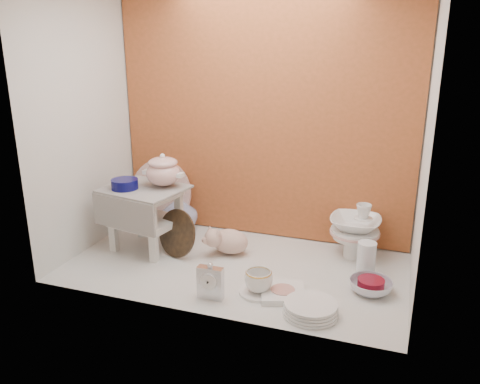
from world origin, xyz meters
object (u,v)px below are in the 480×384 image
object	(u,v)px
mantel_clock	(210,281)
porcelain_tower	(355,230)
soup_tureen	(163,170)
step_stool	(146,219)
crystal_bowl	(371,287)
dinner_plate_stack	(311,308)
blue_white_vase	(179,212)
gold_rim_teacup	(259,281)
plush_pig	(230,241)
floral_platter	(160,193)

from	to	relation	value
mantel_clock	porcelain_tower	world-z (taller)	porcelain_tower
soup_tureen	step_stool	bearing A→B (deg)	-146.30
mantel_clock	crystal_bowl	xyz separation A→B (m)	(0.72, 0.31, -0.06)
soup_tureen	crystal_bowl	size ratio (longest dim) A/B	1.13
soup_tureen	dinner_plate_stack	distance (m)	1.15
step_stool	blue_white_vase	size ratio (longest dim) A/B	1.75
gold_rim_teacup	soup_tureen	bearing A→B (deg)	152.55
blue_white_vase	plush_pig	size ratio (longest dim) A/B	0.92
floral_platter	plush_pig	size ratio (longest dim) A/B	1.64
mantel_clock	gold_rim_teacup	xyz separation A→B (m)	(0.20, 0.12, -0.02)
step_stool	blue_white_vase	distance (m)	0.33
porcelain_tower	mantel_clock	bearing A→B (deg)	-130.03
floral_platter	blue_white_vase	world-z (taller)	floral_platter
floral_platter	gold_rim_teacup	distance (m)	1.11
floral_platter	soup_tureen	bearing A→B (deg)	-57.83
plush_pig	gold_rim_teacup	bearing A→B (deg)	-70.14
floral_platter	gold_rim_teacup	xyz separation A→B (m)	(0.88, -0.67, -0.15)
blue_white_vase	soup_tureen	bearing A→B (deg)	-80.99
soup_tureen	crystal_bowl	world-z (taller)	soup_tureen
plush_pig	porcelain_tower	size ratio (longest dim) A/B	0.84
floral_platter	dinner_plate_stack	world-z (taller)	floral_platter
step_stool	mantel_clock	distance (m)	0.71
step_stool	blue_white_vase	world-z (taller)	step_stool
mantel_clock	soup_tureen	bearing A→B (deg)	135.35
floral_platter	mantel_clock	size ratio (longest dim) A/B	2.41
gold_rim_teacup	step_stool	bearing A→B (deg)	159.35
step_stool	soup_tureen	xyz separation A→B (m)	(0.09, 0.06, 0.28)
gold_rim_teacup	mantel_clock	bearing A→B (deg)	-149.16
dinner_plate_stack	soup_tureen	bearing A→B (deg)	154.44
floral_platter	gold_rim_teacup	size ratio (longest dim) A/B	3.28
soup_tureen	porcelain_tower	size ratio (longest dim) A/B	0.73
floral_platter	gold_rim_teacup	world-z (taller)	floral_platter
crystal_bowl	gold_rim_teacup	bearing A→B (deg)	-160.09
mantel_clock	dinner_plate_stack	xyz separation A→B (m)	(0.48, 0.02, -0.06)
blue_white_vase	gold_rim_teacup	xyz separation A→B (m)	(0.72, -0.61, -0.06)
soup_tureen	floral_platter	xyz separation A→B (m)	(-0.20, 0.31, -0.25)
step_stool	crystal_bowl	distance (m)	1.30
soup_tureen	floral_platter	distance (m)	0.45
gold_rim_teacup	crystal_bowl	xyz separation A→B (m)	(0.51, 0.19, -0.03)
soup_tureen	mantel_clock	size ratio (longest dim) A/B	1.29
step_stool	dinner_plate_stack	bearing A→B (deg)	-10.28
mantel_clock	plush_pig	bearing A→B (deg)	99.74
crystal_bowl	porcelain_tower	size ratio (longest dim) A/B	0.65
plush_pig	dinner_plate_stack	xyz separation A→B (m)	(0.56, -0.48, -0.05)
gold_rim_teacup	dinner_plate_stack	bearing A→B (deg)	-20.68
step_stool	crystal_bowl	xyz separation A→B (m)	(1.28, -0.10, -0.15)
dinner_plate_stack	porcelain_tower	distance (m)	0.70
dinner_plate_stack	crystal_bowl	bearing A→B (deg)	50.78
blue_white_vase	dinner_plate_stack	size ratio (longest dim) A/B	0.97
mantel_clock	dinner_plate_stack	world-z (taller)	mantel_clock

